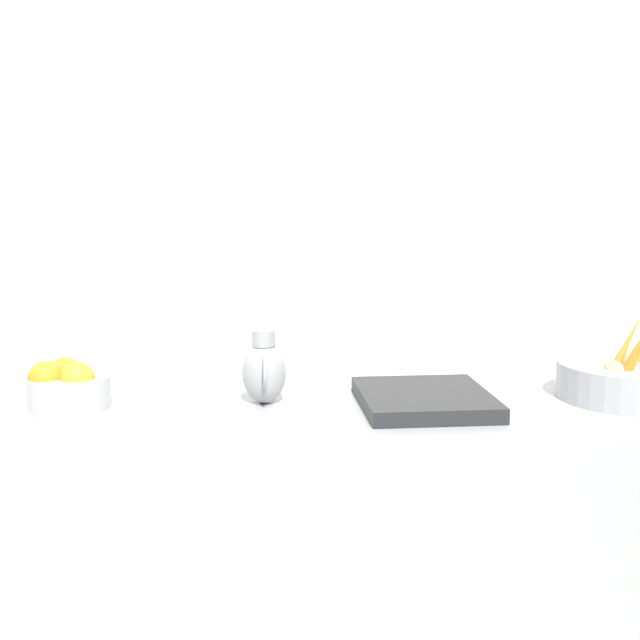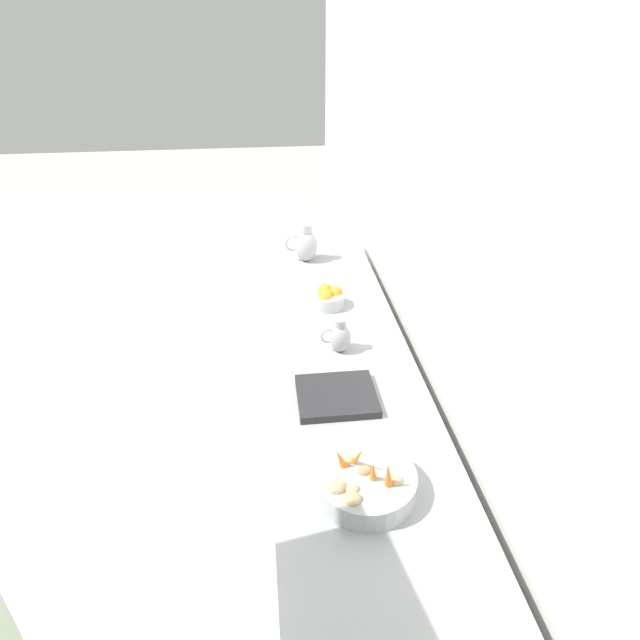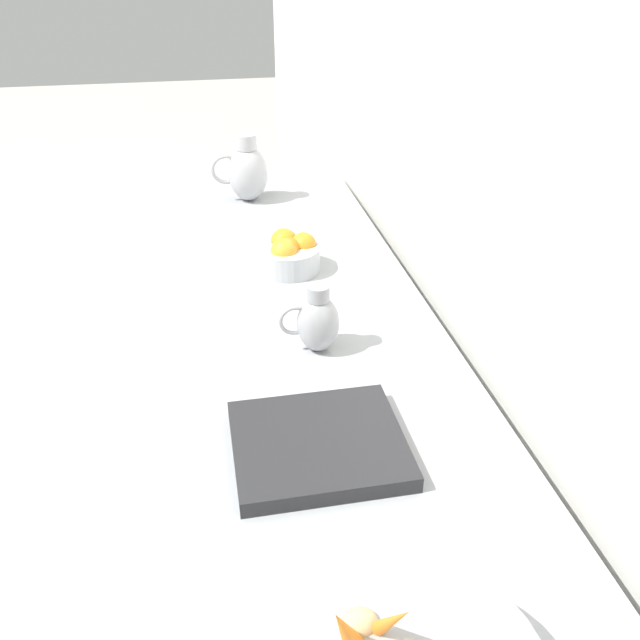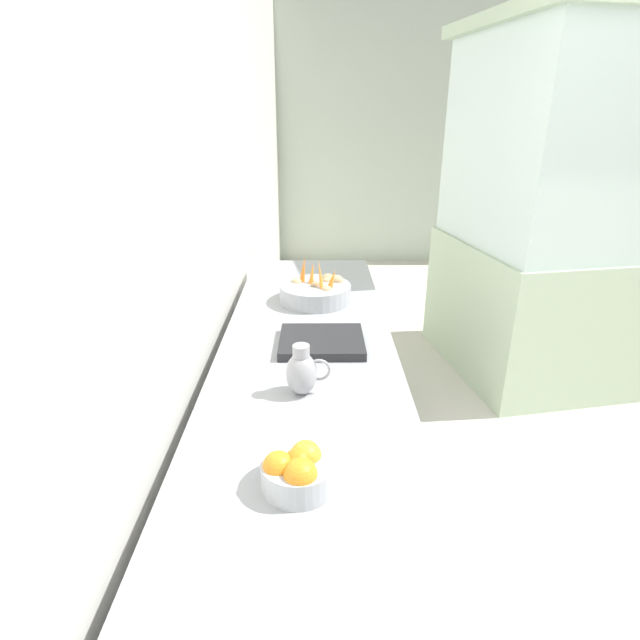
% 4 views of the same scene
% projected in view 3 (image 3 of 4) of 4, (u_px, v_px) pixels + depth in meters
% --- Properties ---
extents(prep_counter, '(0.71, 3.13, 0.86)m').
position_uv_depth(prep_counter, '(320.00, 501.00, 1.81)').
color(prep_counter, '#9EA0A5').
rests_on(prep_counter, ground_plane).
extents(orange_bowl, '(0.19, 0.19, 0.12)m').
position_uv_depth(orange_bowl, '(289.00, 254.00, 2.03)').
color(orange_bowl, '#ADAFB5').
rests_on(orange_bowl, prep_counter).
extents(metal_pitcher_tall, '(0.21, 0.15, 0.25)m').
position_uv_depth(metal_pitcher_tall, '(247.00, 171.00, 2.52)').
color(metal_pitcher_tall, '#A3A3A8').
rests_on(metal_pitcher_tall, prep_counter).
extents(metal_pitcher_short, '(0.15, 0.11, 0.18)m').
position_uv_depth(metal_pitcher_short, '(317.00, 321.00, 1.63)').
color(metal_pitcher_short, '#939399').
rests_on(metal_pitcher_short, prep_counter).
extents(counter_sink_basin, '(0.34, 0.30, 0.04)m').
position_uv_depth(counter_sink_basin, '(318.00, 444.00, 1.33)').
color(counter_sink_basin, '#232326').
rests_on(counter_sink_basin, prep_counter).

